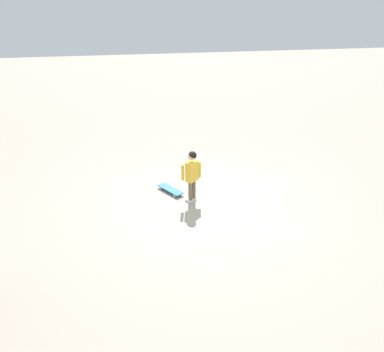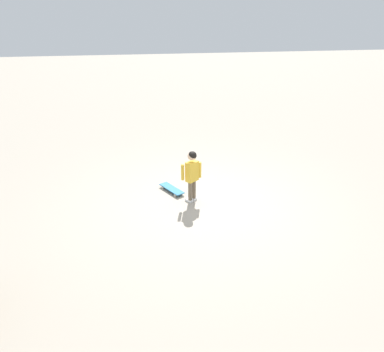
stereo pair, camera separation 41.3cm
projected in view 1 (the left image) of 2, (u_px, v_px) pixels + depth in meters
name	position (u px, v px, depth m)	size (l,w,h in m)	color
ground_plane	(206.00, 203.00, 7.08)	(50.00, 50.00, 0.00)	#9E9384
child_person	(192.00, 171.00, 6.88)	(0.27, 0.40, 1.06)	brown
skateboard	(170.00, 189.00, 7.48)	(0.66, 0.48, 0.07)	teal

